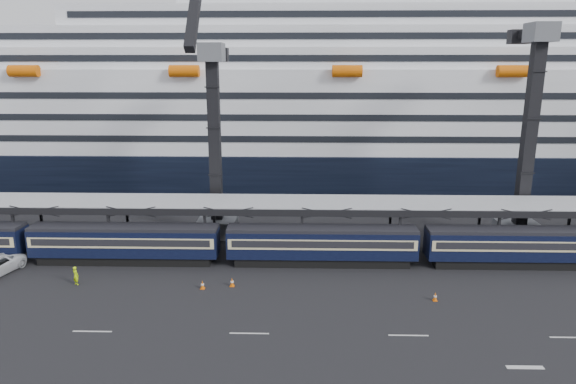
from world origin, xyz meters
The scene contains 11 objects.
ground centered at (0.00, 0.00, 0.00)m, with size 260.00×260.00×0.00m, color black.
lane_markings centered at (8.15, -5.23, 0.01)m, with size 111.00×4.27×0.02m.
train centered at (-4.65, 10.00, 2.20)m, with size 133.05×3.00×4.05m.
canopy centered at (0.00, 14.00, 5.25)m, with size 130.00×6.25×5.53m.
cruise_ship centered at (-1.08, 45.99, 12.34)m, with size 214.09×28.84×34.00m.
crane_dark_near centered at (-20.00, 18.59, 11.93)m, with size 4.50×17.75×35.08m.
crane_dark_mid centered at (15.00, 17.59, 13.36)m, with size 4.50×18.24×39.64m.
worker centered at (-30.83, 4.44, 0.88)m, with size 0.65×0.42×1.77m, color #C0F20C.
traffic_cone_b centered at (-19.01, 3.81, 0.40)m, with size 0.40×0.40×0.81m.
traffic_cone_c centered at (-16.40, 4.41, 0.41)m, with size 0.42×0.42×0.84m.
traffic_cone_d centered at (1.46, 1.91, 0.38)m, with size 0.39×0.39×0.77m.
Camera 1 is at (-10.20, -38.91, 19.89)m, focal length 32.00 mm.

